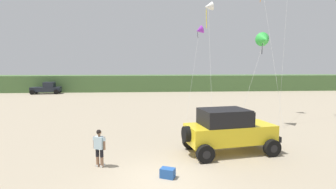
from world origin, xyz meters
name	(u,v)px	position (x,y,z in m)	size (l,w,h in m)	color
ground_plane	(160,179)	(0.00, 0.00, 0.00)	(220.00, 220.00, 0.00)	tan
dune_ridge	(123,83)	(-5.20, 40.16, 1.46)	(90.00, 7.90, 2.93)	#4C703D
jeep	(229,130)	(3.62, 2.84, 1.20)	(5.00, 3.05, 2.26)	yellow
person_watching	(99,146)	(-2.58, 1.44, 0.94)	(0.58, 0.42, 1.67)	#8C664C
cooler_box	(168,173)	(0.29, 0.10, 0.19)	(0.56, 0.36, 0.38)	#23519E
distant_pickup	(47,88)	(-17.28, 34.50, 0.94)	(4.75, 2.75, 1.98)	#1E232D
kite_red_delta	(208,7)	(4.63, 11.88, 9.35)	(1.37, 6.15, 9.86)	white
kite_green_box	(199,30)	(4.93, 16.96, 8.19)	(2.67, 6.08, 8.67)	purple
kite_yellow_diamond	(264,39)	(8.00, 8.56, 6.36)	(3.21, 2.21, 7.04)	green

